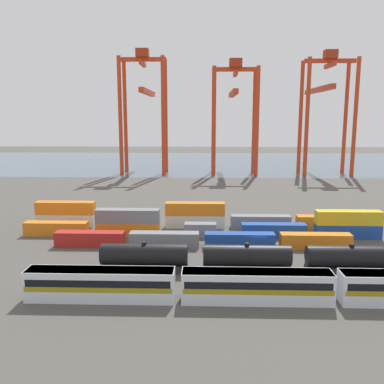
{
  "coord_description": "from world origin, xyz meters",
  "views": [
    {
      "loc": [
        -9.07,
        -69.53,
        22.4
      ],
      "look_at": [
        -11.9,
        17.74,
        6.65
      ],
      "focal_mm": 38.94,
      "sensor_mm": 36.0,
      "label": 1
    }
  ],
  "objects": [
    {
      "name": "passenger_train",
      "position": [
        -2.71,
        -21.21,
        2.14
      ],
      "size": [
        56.96,
        3.14,
        3.9
      ],
      "color": "silver",
      "rests_on": "ground_plane"
    },
    {
      "name": "shipping_container_9",
      "position": [
        17.72,
        6.98,
        1.3
      ],
      "size": [
        12.1,
        2.44,
        2.6
      ],
      "primitive_type": "cube",
      "color": "#1C4299",
      "rests_on": "ground_plane"
    },
    {
      "name": "shipping_container_7",
      "position": [
        -9.96,
        6.98,
        1.3
      ],
      "size": [
        6.04,
        2.44,
        2.6
      ],
      "primitive_type": "cube",
      "color": "slate",
      "rests_on": "ground_plane"
    },
    {
      "name": "shipping_container_12",
      "position": [
        -37.95,
        13.61,
        3.9
      ],
      "size": [
        12.1,
        2.44,
        2.6
      ],
      "primitive_type": "cube",
      "color": "orange",
      "rests_on": "shipping_container_11"
    },
    {
      "name": "gantry_crane_west",
      "position": [
        -33.46,
        98.68,
        28.72
      ],
      "size": [
        18.05,
        36.66,
        48.22
      ],
      "color": "red",
      "rests_on": "ground_plane"
    },
    {
      "name": "shipping_container_5",
      "position": [
        -23.8,
        6.98,
        1.3
      ],
      "size": [
        12.1,
        2.44,
        2.6
      ],
      "primitive_type": "cube",
      "color": "orange",
      "rests_on": "ground_plane"
    },
    {
      "name": "shipping_container_11",
      "position": [
        -37.95,
        13.61,
        1.3
      ],
      "size": [
        12.1,
        2.44,
        2.6
      ],
      "primitive_type": "cube",
      "color": "silver",
      "rests_on": "ground_plane"
    },
    {
      "name": "shipping_container_16",
      "position": [
        2.28,
        13.61,
        1.3
      ],
      "size": [
        12.1,
        2.44,
        2.6
      ],
      "primitive_type": "cube",
      "color": "slate",
      "rests_on": "ground_plane"
    },
    {
      "name": "harbour_water",
      "position": [
        0.0,
        139.73,
        0.0
      ],
      "size": [
        400.0,
        110.0,
        0.01
      ],
      "primitive_type": "cube",
      "color": "#475B6B",
      "rests_on": "ground_plane"
    },
    {
      "name": "freight_tank_row",
      "position": [
        -2.97,
        -11.45,
        2.13
      ],
      "size": [
        42.65,
        3.01,
        4.47
      ],
      "color": "#232326",
      "rests_on": "ground_plane"
    },
    {
      "name": "gantry_crane_central",
      "position": [
        2.27,
        98.38,
        26.97
      ],
      "size": [
        17.95,
        33.75,
        44.4
      ],
      "color": "red",
      "rests_on": "ground_plane"
    },
    {
      "name": "shipping_container_4",
      "position": [
        -37.64,
        6.98,
        1.3
      ],
      "size": [
        12.1,
        2.44,
        2.6
      ],
      "primitive_type": "cube",
      "color": "orange",
      "rests_on": "ground_plane"
    },
    {
      "name": "shipping_container_8",
      "position": [
        3.88,
        6.98,
        1.3
      ],
      "size": [
        12.1,
        2.44,
        2.6
      ],
      "primitive_type": "cube",
      "color": "#1C4299",
      "rests_on": "ground_plane"
    },
    {
      "name": "shipping_container_15",
      "position": [
        -11.13,
        13.61,
        3.9
      ],
      "size": [
        12.1,
        2.44,
        2.6
      ],
      "primitive_type": "cube",
      "color": "orange",
      "rests_on": "shipping_container_14"
    },
    {
      "name": "shipping_container_17",
      "position": [
        15.69,
        13.61,
        1.3
      ],
      "size": [
        12.1,
        2.44,
        2.6
      ],
      "primitive_type": "cube",
      "color": "orange",
      "rests_on": "ground_plane"
    },
    {
      "name": "shipping_container_0",
      "position": [
        -29.29,
        0.34,
        1.3
      ],
      "size": [
        12.1,
        2.44,
        2.6
      ],
      "primitive_type": "cube",
      "color": "#AD211C",
      "rests_on": "ground_plane"
    },
    {
      "name": "shipping_container_14",
      "position": [
        -11.13,
        13.61,
        1.3
      ],
      "size": [
        12.1,
        2.44,
        2.6
      ],
      "primitive_type": "cube",
      "color": "silver",
      "rests_on": "ground_plane"
    },
    {
      "name": "ground_plane",
      "position": [
        0.0,
        40.0,
        0.0
      ],
      "size": [
        420.0,
        420.0,
        0.0
      ],
      "primitive_type": "plane",
      "color": "#4C4944"
    },
    {
      "name": "shipping_container_3",
      "position": [
        10.05,
        0.34,
        1.3
      ],
      "size": [
        12.1,
        2.44,
        2.6
      ],
      "primitive_type": "cube",
      "color": "orange",
      "rests_on": "ground_plane"
    },
    {
      "name": "shipping_container_13",
      "position": [
        -24.54,
        13.61,
        1.3
      ],
      "size": [
        6.04,
        2.44,
        2.6
      ],
      "primitive_type": "cube",
      "color": "gold",
      "rests_on": "ground_plane"
    },
    {
      "name": "shipping_container_6",
      "position": [
        -23.8,
        6.98,
        3.9
      ],
      "size": [
        12.1,
        2.44,
        2.6
      ],
      "primitive_type": "cube",
      "color": "slate",
      "rests_on": "shipping_container_5"
    },
    {
      "name": "shipping_container_1",
      "position": [
        -16.18,
        0.34,
        1.3
      ],
      "size": [
        12.1,
        2.44,
        2.6
      ],
      "primitive_type": "cube",
      "color": "slate",
      "rests_on": "ground_plane"
    },
    {
      "name": "shipping_container_2",
      "position": [
        -3.06,
        0.34,
        1.3
      ],
      "size": [
        12.1,
        2.44,
        2.6
      ],
      "primitive_type": "cube",
      "color": "#1C4299",
      "rests_on": "ground_plane"
    },
    {
      "name": "gantry_crane_east",
      "position": [
        37.99,
        99.41,
        28.85
      ],
      "size": [
        19.48,
        41.45,
        47.38
      ],
      "color": "red",
      "rests_on": "ground_plane"
    },
    {
      "name": "shipping_container_10",
      "position": [
        17.72,
        6.98,
        3.9
      ],
      "size": [
        12.1,
        2.44,
        2.6
      ],
      "primitive_type": "cube",
      "color": "gold",
      "rests_on": "shipping_container_9"
    }
  ]
}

